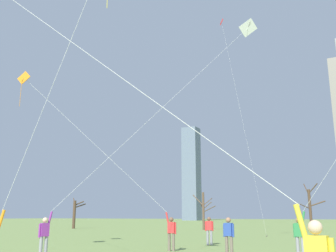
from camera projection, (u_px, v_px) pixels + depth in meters
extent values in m
cylinder|color=orange|center=(1.00, 219.00, 11.69)|extent=(0.22, 0.19, 0.56)
cylinder|color=silver|center=(58.00, 73.00, 12.51)|extent=(2.89, 0.92, 8.81)
sphere|color=beige|center=(315.00, 227.00, 5.87)|extent=(0.22, 0.22, 0.22)
cylinder|color=yellow|center=(301.00, 222.00, 6.00)|extent=(0.21, 0.11, 0.56)
cylinder|color=silver|center=(17.00, 3.00, 10.42)|extent=(13.98, 0.08, 11.02)
cylinder|color=gray|center=(298.00, 247.00, 15.67)|extent=(0.14, 0.14, 0.85)
cylinder|color=gray|center=(303.00, 248.00, 15.52)|extent=(0.14, 0.14, 0.85)
cube|color=#338C4C|center=(299.00, 230.00, 15.76)|extent=(0.38, 0.28, 0.54)
sphere|color=#9E7051|center=(298.00, 220.00, 15.84)|extent=(0.22, 0.22, 0.22)
cylinder|color=#338C4C|center=(294.00, 231.00, 15.89)|extent=(0.09, 0.09, 0.55)
cylinder|color=#338C4C|center=(303.00, 218.00, 15.73)|extent=(0.22, 0.14, 0.56)
cylinder|color=#726656|center=(173.00, 242.00, 18.63)|extent=(0.14, 0.14, 0.85)
cylinder|color=#726656|center=(169.00, 242.00, 18.70)|extent=(0.14, 0.14, 0.85)
cube|color=red|center=(171.00, 228.00, 18.83)|extent=(0.37, 0.25, 0.54)
sphere|color=brown|center=(171.00, 219.00, 18.92)|extent=(0.22, 0.22, 0.22)
cylinder|color=red|center=(175.00, 228.00, 18.76)|extent=(0.09, 0.09, 0.55)
cylinder|color=red|center=(167.00, 218.00, 19.00)|extent=(0.21, 0.12, 0.56)
cube|color=orange|center=(24.00, 78.00, 21.19)|extent=(1.01, 0.38, 0.93)
cylinder|color=black|center=(24.00, 78.00, 21.19)|extent=(0.16, 0.33, 0.58)
cylinder|color=orange|center=(21.00, 94.00, 20.76)|extent=(0.02, 0.02, 1.38)
cylinder|color=silver|center=(92.00, 142.00, 20.12)|extent=(7.33, 3.27, 7.33)
cylinder|color=gray|center=(41.00, 247.00, 15.71)|extent=(0.14, 0.14, 0.85)
cylinder|color=gray|center=(46.00, 247.00, 15.85)|extent=(0.14, 0.14, 0.85)
cube|color=purple|center=(45.00, 230.00, 15.94)|extent=(0.31, 0.39, 0.54)
sphere|color=beige|center=(45.00, 220.00, 16.03)|extent=(0.22, 0.22, 0.22)
cylinder|color=purple|center=(40.00, 231.00, 15.80)|extent=(0.09, 0.09, 0.55)
cylinder|color=purple|center=(50.00, 218.00, 16.18)|extent=(0.16, 0.22, 0.56)
cube|color=white|center=(248.00, 28.00, 26.74)|extent=(1.11, 0.89, 1.28)
cylinder|color=black|center=(248.00, 28.00, 26.74)|extent=(0.46, 0.24, 0.78)
cylinder|color=silver|center=(173.00, 97.00, 21.49)|extent=(5.89, 11.82, 12.71)
cylinder|color=#726656|center=(227.00, 246.00, 16.10)|extent=(0.14, 0.14, 0.85)
cylinder|color=#726656|center=(232.00, 247.00, 15.97)|extent=(0.14, 0.14, 0.85)
cube|color=#2D4CA5|center=(229.00, 229.00, 16.19)|extent=(0.37, 0.25, 0.54)
sphere|color=#9E7051|center=(228.00, 220.00, 16.28)|extent=(0.22, 0.22, 0.22)
cylinder|color=#2D4CA5|center=(224.00, 230.00, 16.31)|extent=(0.09, 0.09, 0.55)
cylinder|color=#2D4CA5|center=(233.00, 230.00, 16.06)|extent=(0.09, 0.09, 0.55)
cylinder|color=gray|center=(211.00, 238.00, 22.62)|extent=(0.14, 0.14, 0.85)
cylinder|color=gray|center=(208.00, 238.00, 22.66)|extent=(0.14, 0.14, 0.85)
cube|color=red|center=(209.00, 226.00, 22.80)|extent=(0.38, 0.29, 0.54)
sphere|color=brown|center=(209.00, 219.00, 22.89)|extent=(0.22, 0.22, 0.22)
cylinder|color=red|center=(213.00, 226.00, 22.75)|extent=(0.09, 0.09, 0.55)
cylinder|color=red|center=(206.00, 226.00, 22.83)|extent=(0.09, 0.09, 0.55)
cube|color=red|center=(222.00, 22.00, 40.77)|extent=(0.64, 0.82, 0.95)
cylinder|color=black|center=(222.00, 22.00, 40.77)|extent=(0.18, 0.30, 0.60)
cylinder|color=silver|center=(241.00, 116.00, 36.31)|extent=(4.09, 2.41, 21.88)
cylinder|color=#3F3833|center=(267.00, 236.00, 31.85)|extent=(0.10, 0.10, 0.08)
cylinder|color=brown|center=(203.00, 211.00, 47.25)|extent=(0.27, 0.27, 4.57)
cylinder|color=brown|center=(202.00, 207.00, 47.81)|extent=(0.73, 0.83, 0.67)
cylinder|color=brown|center=(207.00, 205.00, 47.08)|extent=(1.21, 0.25, 0.88)
cylinder|color=brown|center=(209.00, 209.00, 46.54)|extent=(1.94, 0.88, 0.80)
cylinder|color=brown|center=(198.00, 200.00, 48.14)|extent=(1.71, 0.67, 1.46)
cylinder|color=brown|center=(208.00, 202.00, 47.32)|extent=(1.18, 0.25, 0.91)
cylinder|color=#4C3828|center=(310.00, 211.00, 40.77)|extent=(0.29, 0.29, 4.48)
cylinder|color=#4C3828|center=(306.00, 190.00, 41.98)|extent=(0.75, 1.38, 1.40)
cylinder|color=#4C3828|center=(313.00, 188.00, 40.87)|extent=(1.11, 0.62, 1.08)
cylinder|color=#4C3828|center=(305.00, 206.00, 40.65)|extent=(0.97, 1.04, 0.57)
cylinder|color=#4C3828|center=(318.00, 204.00, 40.84)|extent=(1.61, 0.71, 0.67)
cylinder|color=#4C3828|center=(74.00, 214.00, 52.05)|extent=(0.39, 0.39, 3.74)
cylinder|color=#4C3828|center=(79.00, 203.00, 52.89)|extent=(0.59, 1.45, 0.69)
cylinder|color=#4C3828|center=(80.00, 206.00, 53.06)|extent=(0.49, 1.95, 0.70)
cylinder|color=#4C3828|center=(74.00, 201.00, 52.89)|extent=(0.89, 0.69, 0.77)
cube|color=slate|center=(191.00, 173.00, 146.98)|extent=(5.93, 5.31, 35.52)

